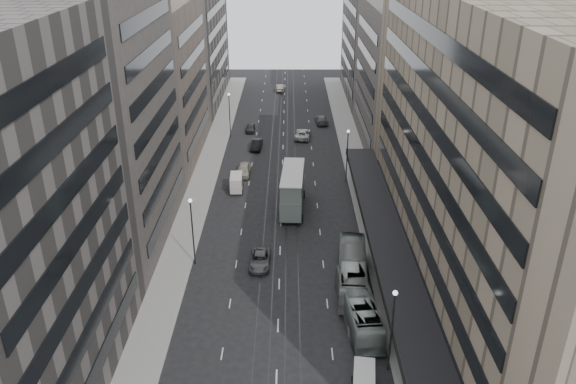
{
  "coord_description": "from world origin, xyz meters",
  "views": [
    {
      "loc": [
        1.06,
        -42.67,
        34.92
      ],
      "look_at": [
        0.94,
        18.91,
        5.89
      ],
      "focal_mm": 35.0,
      "sensor_mm": 36.0,
      "label": 1
    }
  ],
  "objects_px": {
    "double_decker": "(293,189)",
    "panel_van": "(236,182)",
    "sedan_2": "(260,260)",
    "vw_microbus": "(364,384)",
    "bus_near": "(359,307)",
    "bus_far": "(352,271)"
  },
  "relations": [
    {
      "from": "double_decker",
      "to": "panel_van",
      "type": "xyz_separation_m",
      "value": [
        -8.18,
        5.91,
        -1.66
      ]
    },
    {
      "from": "sedan_2",
      "to": "vw_microbus",
      "type": "bearing_deg",
      "value": -62.64
    },
    {
      "from": "sedan_2",
      "to": "panel_van",
      "type": "bearing_deg",
      "value": 104.23
    },
    {
      "from": "bus_near",
      "to": "panel_van",
      "type": "xyz_separation_m",
      "value": [
        -14.47,
        30.03,
        -0.3
      ]
    },
    {
      "from": "bus_far",
      "to": "vw_microbus",
      "type": "bearing_deg",
      "value": 92.72
    },
    {
      "from": "bus_far",
      "to": "double_decker",
      "type": "relative_size",
      "value": 1.19
    },
    {
      "from": "bus_far",
      "to": "vw_microbus",
      "type": "xyz_separation_m",
      "value": [
        -0.68,
        -16.04,
        -0.44
      ]
    },
    {
      "from": "bus_far",
      "to": "vw_microbus",
      "type": "distance_m",
      "value": 16.06
    },
    {
      "from": "double_decker",
      "to": "vw_microbus",
      "type": "height_order",
      "value": "double_decker"
    },
    {
      "from": "double_decker",
      "to": "sedan_2",
      "type": "xyz_separation_m",
      "value": [
        -3.78,
        -14.2,
        -2.31
      ]
    },
    {
      "from": "bus_near",
      "to": "double_decker",
      "type": "relative_size",
      "value": 1.13
    },
    {
      "from": "bus_near",
      "to": "panel_van",
      "type": "bearing_deg",
      "value": -69.04
    },
    {
      "from": "vw_microbus",
      "to": "panel_van",
      "type": "height_order",
      "value": "panel_van"
    },
    {
      "from": "bus_far",
      "to": "double_decker",
      "type": "bearing_deg",
      "value": -65.47
    },
    {
      "from": "bus_near",
      "to": "panel_van",
      "type": "distance_m",
      "value": 33.33
    },
    {
      "from": "double_decker",
      "to": "sedan_2",
      "type": "height_order",
      "value": "double_decker"
    },
    {
      "from": "vw_microbus",
      "to": "sedan_2",
      "type": "distance_m",
      "value": 21.92
    },
    {
      "from": "bus_near",
      "to": "vw_microbus",
      "type": "bearing_deg",
      "value": 81.39
    },
    {
      "from": "bus_far",
      "to": "sedan_2",
      "type": "relative_size",
      "value": 2.48
    },
    {
      "from": "panel_van",
      "to": "bus_near",
      "type": "bearing_deg",
      "value": -67.05
    },
    {
      "from": "bus_far",
      "to": "panel_van",
      "type": "bearing_deg",
      "value": -53.58
    },
    {
      "from": "panel_van",
      "to": "vw_microbus",
      "type": "bearing_deg",
      "value": -73.69
    }
  ]
}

